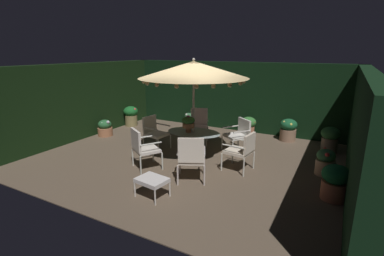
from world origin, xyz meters
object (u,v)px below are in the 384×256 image
(patio_chair_southeast, at_px, (191,156))
(patio_dining_table, at_px, (194,138))
(potted_plant_back_right, at_px, (325,162))
(potted_plant_right_far, at_px, (288,129))
(patio_umbrella, at_px, (194,70))
(ottoman_footrest, at_px, (152,181))
(potted_plant_back_left, at_px, (335,181))
(patio_chair_southwest, at_px, (239,133))
(patio_chair_east, at_px, (143,146))
(patio_chair_northeast, at_px, (154,131))
(patio_chair_south, at_px, (242,149))
(patio_chair_north, at_px, (199,123))
(potted_plant_back_center, at_px, (131,115))
(potted_plant_front_corner, at_px, (105,128))
(potted_plant_right_near, at_px, (248,125))
(potted_plant_left_near, at_px, (189,119))
(potted_plant_left_far, at_px, (330,138))
(centerpiece_planter, at_px, (188,122))

(patio_chair_southeast, bearing_deg, patio_dining_table, 116.16)
(potted_plant_back_right, height_order, potted_plant_right_far, potted_plant_right_far)
(patio_dining_table, distance_m, patio_umbrella, 1.78)
(ottoman_footrest, xyz_separation_m, potted_plant_right_far, (1.65, 5.03, 0.03))
(potted_plant_back_left, bearing_deg, patio_chair_southwest, 146.06)
(patio_chair_east, xyz_separation_m, patio_chair_southeast, (1.38, -0.08, 0.02))
(patio_chair_northeast, relative_size, patio_chair_east, 0.95)
(patio_dining_table, relative_size, patio_chair_south, 1.55)
(potted_plant_back_left, xyz_separation_m, potted_plant_right_far, (-1.51, 3.43, 0.00))
(patio_chair_southwest, bearing_deg, potted_plant_back_right, -14.02)
(patio_chair_north, height_order, potted_plant_back_center, patio_chair_north)
(patio_chair_south, distance_m, potted_plant_back_left, 2.08)
(potted_plant_front_corner, xyz_separation_m, potted_plant_back_left, (7.05, -1.05, 0.10))
(patio_chair_southeast, height_order, potted_plant_right_near, patio_chair_southeast)
(potted_plant_back_center, bearing_deg, patio_umbrella, -27.00)
(potted_plant_right_far, bearing_deg, potted_plant_back_left, -66.29)
(patio_chair_east, distance_m, potted_plant_right_far, 4.82)
(patio_chair_northeast, xyz_separation_m, patio_chair_south, (2.80, -0.35, 0.01))
(ottoman_footrest, bearing_deg, potted_plant_back_right, 43.40)
(patio_chair_southeast, bearing_deg, patio_umbrella, 116.16)
(patio_chair_east, relative_size, patio_chair_southeast, 0.95)
(patio_chair_northeast, height_order, potted_plant_right_near, patio_chair_northeast)
(patio_chair_southwest, height_order, potted_plant_front_corner, patio_chair_southwest)
(potted_plant_left_near, bearing_deg, potted_plant_back_left, -34.79)
(patio_chair_southeast, distance_m, potted_plant_back_center, 5.39)
(potted_plant_left_far, bearing_deg, patio_chair_south, -125.08)
(potted_plant_back_right, relative_size, potted_plant_right_near, 1.01)
(centerpiece_planter, bearing_deg, potted_plant_back_right, 10.93)
(centerpiece_planter, xyz_separation_m, patio_chair_east, (-0.66, -1.09, -0.43))
(potted_plant_right_far, bearing_deg, potted_plant_left_near, 176.55)
(potted_plant_right_near, relative_size, potted_plant_back_center, 0.82)
(patio_chair_northeast, relative_size, potted_plant_front_corner, 1.73)
(centerpiece_planter, distance_m, patio_chair_south, 1.56)
(patio_chair_north, distance_m, potted_plant_left_far, 3.82)
(potted_plant_left_near, height_order, potted_plant_back_left, potted_plant_back_left)
(patio_chair_east, height_order, potted_plant_back_left, patio_chair_east)
(patio_chair_southeast, relative_size, potted_plant_front_corner, 1.92)
(patio_chair_north, bearing_deg, potted_plant_back_left, -26.14)
(patio_umbrella, bearing_deg, potted_plant_back_left, -10.21)
(centerpiece_planter, relative_size, patio_chair_southeast, 0.43)
(potted_plant_back_center, bearing_deg, potted_plant_front_corner, -85.83)
(patio_chair_north, height_order, patio_chair_southwest, patio_chair_north)
(patio_dining_table, distance_m, patio_chair_northeast, 1.41)
(patio_dining_table, relative_size, patio_chair_east, 1.46)
(potted_plant_front_corner, relative_size, potted_plant_right_far, 0.77)
(patio_chair_northeast, bearing_deg, potted_plant_back_right, 4.42)
(patio_chair_southwest, distance_m, potted_plant_back_right, 2.39)
(potted_plant_back_left, distance_m, potted_plant_left_far, 2.96)
(centerpiece_planter, relative_size, ottoman_footrest, 0.71)
(patio_chair_east, relative_size, ottoman_footrest, 1.57)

